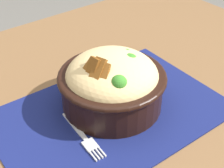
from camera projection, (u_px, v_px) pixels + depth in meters
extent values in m
cube|color=brown|center=(103.00, 121.00, 0.65)|extent=(1.23, 0.92, 0.03)
cylinder|color=brown|center=(152.00, 78.00, 1.39)|extent=(0.04, 0.04, 0.68)
cube|color=#11194C|center=(111.00, 113.00, 0.64)|extent=(0.45, 0.31, 0.00)
cylinder|color=black|center=(112.00, 89.00, 0.64)|extent=(0.20, 0.20, 0.07)
torus|color=black|center=(112.00, 76.00, 0.62)|extent=(0.21, 0.21, 0.01)
ellipsoid|color=tan|center=(112.00, 76.00, 0.62)|extent=(0.25, 0.25, 0.09)
sphere|color=#317123|center=(126.00, 56.00, 0.64)|extent=(0.03, 0.03, 0.03)
sphere|color=#317123|center=(119.00, 84.00, 0.56)|extent=(0.03, 0.03, 0.03)
sphere|color=#317123|center=(129.00, 62.00, 0.62)|extent=(0.03, 0.03, 0.03)
cylinder|color=orange|center=(108.00, 64.00, 0.62)|extent=(0.03, 0.01, 0.01)
cube|color=brown|center=(87.00, 70.00, 0.58)|extent=(0.04, 0.02, 0.04)
cube|color=brown|center=(91.00, 72.00, 0.57)|extent=(0.03, 0.02, 0.05)
cube|color=brown|center=(96.00, 74.00, 0.57)|extent=(0.05, 0.03, 0.05)
cube|color=brown|center=(102.00, 77.00, 0.56)|extent=(0.05, 0.04, 0.04)
cube|color=#B4B4B4|center=(73.00, 125.00, 0.61)|extent=(0.02, 0.07, 0.00)
cube|color=#B4B4B4|center=(85.00, 138.00, 0.58)|extent=(0.01, 0.01, 0.00)
cube|color=#B4B4B4|center=(90.00, 145.00, 0.57)|extent=(0.02, 0.03, 0.00)
cube|color=#B4B4B4|center=(93.00, 156.00, 0.55)|extent=(0.00, 0.02, 0.00)
cube|color=#B4B4B4|center=(96.00, 155.00, 0.55)|extent=(0.00, 0.02, 0.00)
cube|color=#B4B4B4|center=(99.00, 153.00, 0.55)|extent=(0.00, 0.02, 0.00)
cube|color=#B4B4B4|center=(102.00, 152.00, 0.56)|extent=(0.00, 0.02, 0.00)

